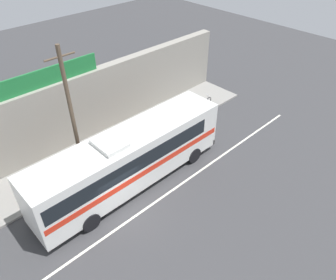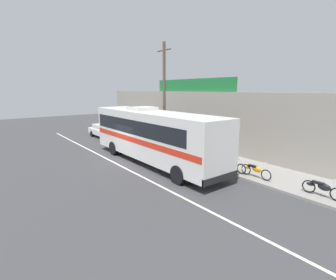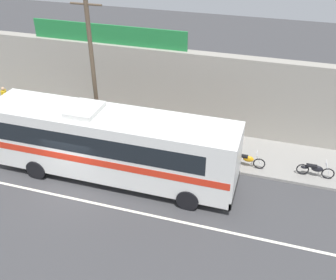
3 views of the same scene
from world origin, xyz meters
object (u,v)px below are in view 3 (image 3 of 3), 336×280
at_px(intercity_bus, 110,142).
at_px(utility_pole, 93,74).
at_px(motorcycle_blue, 315,169).
at_px(motorcycle_purple, 246,160).
at_px(motorcycle_orange, 218,156).
at_px(pedestrian_by_curb, 14,104).
at_px(pedestrian_near_shop, 5,97).

xyz_separation_m(intercity_bus, utility_pole, (-1.77, 2.38, 2.37)).
bearing_deg(motorcycle_blue, motorcycle_purple, -177.59).
distance_m(utility_pole, motorcycle_purple, 9.01).
height_order(intercity_bus, motorcycle_orange, intercity_bus).
xyz_separation_m(intercity_bus, motorcycle_blue, (9.74, 2.81, -1.50)).
bearing_deg(intercity_bus, pedestrian_by_curb, 155.75).
bearing_deg(motorcycle_purple, pedestrian_by_curb, 175.85).
bearing_deg(pedestrian_by_curb, motorcycle_blue, -2.92).
xyz_separation_m(motorcycle_blue, pedestrian_near_shop, (-19.21, 1.56, 0.55)).
height_order(motorcycle_blue, motorcycle_purple, same).
distance_m(utility_pole, pedestrian_near_shop, 8.62).
bearing_deg(motorcycle_orange, intercity_bus, -152.66).
distance_m(motorcycle_orange, pedestrian_by_curb, 13.25).
distance_m(motorcycle_blue, pedestrian_near_shop, 19.28).
bearing_deg(pedestrian_near_shop, pedestrian_by_curb, -28.59).
xyz_separation_m(utility_pole, pedestrian_near_shop, (-7.70, 2.00, -3.32)).
distance_m(intercity_bus, utility_pole, 3.80).
bearing_deg(motorcycle_blue, motorcycle_orange, -176.66).
height_order(motorcycle_orange, pedestrian_by_curb, pedestrian_by_curb).
distance_m(motorcycle_blue, pedestrian_by_curb, 18.06).
relative_size(intercity_bus, motorcycle_blue, 6.70).
xyz_separation_m(intercity_bus, motorcycle_orange, (4.90, 2.53, -1.50)).
distance_m(motorcycle_purple, motorcycle_orange, 1.47).
bearing_deg(pedestrian_near_shop, intercity_bus, -24.81).
height_order(utility_pole, pedestrian_by_curb, utility_pole).
bearing_deg(pedestrian_by_curb, motorcycle_purple, -4.15).
distance_m(intercity_bus, motorcycle_blue, 10.25).
relative_size(intercity_bus, pedestrian_by_curb, 7.62).
distance_m(intercity_bus, motorcycle_orange, 5.71).
bearing_deg(utility_pole, pedestrian_by_curb, 168.25).
xyz_separation_m(utility_pole, pedestrian_by_curb, (-6.52, 1.36, -3.37)).
xyz_separation_m(pedestrian_by_curb, pedestrian_near_shop, (-1.18, 0.64, 0.05)).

